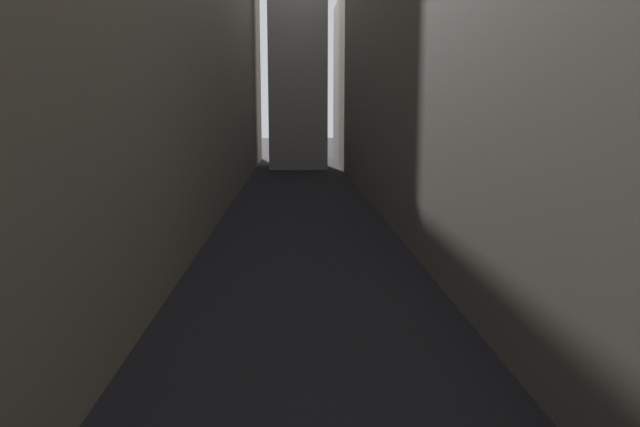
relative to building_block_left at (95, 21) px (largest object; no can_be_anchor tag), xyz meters
The scene contains 3 objects.
ground_plane 18.32m from the building_block_left, ahead, with size 264.00×264.00×0.00m, color black.
building_block_left is the anchor object (origin of this frame).
building_block_right 25.82m from the building_block_left, ahead, with size 14.66×108.00×22.17m, color #60594F.
Camera 1 is at (-0.50, 9.78, 7.18)m, focal length 34.19 mm.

